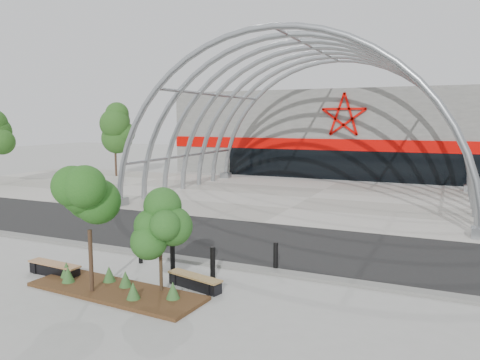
% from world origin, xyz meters
% --- Properties ---
extents(ground, '(140.00, 140.00, 0.00)m').
position_xyz_m(ground, '(0.00, 0.00, 0.00)').
color(ground, '#9B9B96').
rests_on(ground, ground).
extents(road, '(140.00, 7.00, 0.02)m').
position_xyz_m(road, '(0.00, 3.50, 0.01)').
color(road, black).
rests_on(road, ground).
extents(forecourt, '(60.00, 17.00, 0.04)m').
position_xyz_m(forecourt, '(0.00, 15.50, 0.02)').
color(forecourt, '#99958A').
rests_on(forecourt, ground).
extents(kerb, '(60.00, 0.50, 0.12)m').
position_xyz_m(kerb, '(0.00, -0.25, 0.06)').
color(kerb, '#62625D').
rests_on(kerb, ground).
extents(arena_building, '(34.00, 15.24, 8.00)m').
position_xyz_m(arena_building, '(0.00, 33.45, 3.99)').
color(arena_building, '#62625E').
rests_on(arena_building, ground).
extents(vault_canopy, '(20.80, 15.80, 20.36)m').
position_xyz_m(vault_canopy, '(0.00, 15.50, 0.02)').
color(vault_canopy, '#92979B').
rests_on(vault_canopy, ground).
extents(planting_bed, '(5.93, 2.18, 0.62)m').
position_xyz_m(planting_bed, '(-0.70, -3.92, 0.15)').
color(planting_bed, '#3D2815').
rests_on(planting_bed, ground).
extents(street_tree_0, '(1.73, 1.73, 3.94)m').
position_xyz_m(street_tree_0, '(-1.18, -4.36, 2.83)').
color(street_tree_0, black).
rests_on(street_tree_0, ground).
extents(street_tree_1, '(1.30, 1.30, 3.09)m').
position_xyz_m(street_tree_1, '(0.72, -3.46, 2.22)').
color(street_tree_1, '#312515').
rests_on(street_tree_1, ground).
extents(bench_0, '(2.12, 0.59, 0.44)m').
position_xyz_m(bench_0, '(-3.57, -3.52, 0.21)').
color(bench_0, black).
rests_on(bench_0, ground).
extents(bench_1, '(2.05, 0.90, 0.42)m').
position_xyz_m(bench_1, '(1.41, -2.62, 0.20)').
color(bench_1, black).
rests_on(bench_1, ground).
extents(bollard_0, '(0.14, 0.14, 0.88)m').
position_xyz_m(bollard_0, '(-2.49, 0.25, 0.44)').
color(bollard_0, black).
rests_on(bollard_0, ground).
extents(bollard_1, '(0.15, 0.15, 0.96)m').
position_xyz_m(bollard_1, '(-1.73, -1.16, 0.48)').
color(bollard_1, black).
rests_on(bollard_1, ground).
extents(bollard_2, '(0.17, 0.17, 1.06)m').
position_xyz_m(bollard_2, '(-0.22, -1.32, 0.53)').
color(bollard_2, black).
rests_on(bollard_2, ground).
extents(bollard_3, '(0.18, 0.18, 1.10)m').
position_xyz_m(bollard_3, '(1.53, -1.60, 0.55)').
color(bollard_3, black).
rests_on(bollard_3, ground).
extents(bollard_4, '(0.16, 0.16, 1.03)m').
position_xyz_m(bollard_4, '(3.16, 0.04, 0.51)').
color(bollard_4, black).
rests_on(bollard_4, ground).
extents(bg_tree_0, '(3.00, 3.00, 6.45)m').
position_xyz_m(bg_tree_0, '(-20.00, 20.00, 4.64)').
color(bg_tree_0, black).
rests_on(bg_tree_0, ground).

